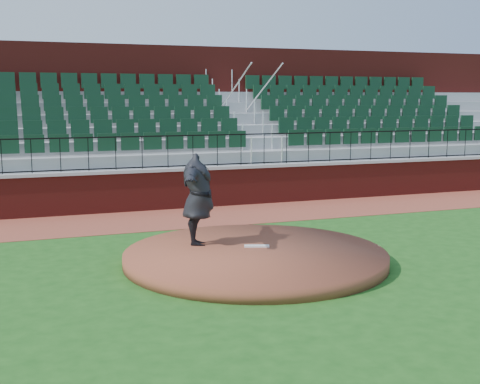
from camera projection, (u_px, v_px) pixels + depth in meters
name	position (u px, v px, depth m)	size (l,w,h in m)	color
ground	(264.00, 262.00, 13.36)	(90.00, 90.00, 0.00)	#1B4F16
warning_track	(195.00, 217.00, 18.38)	(34.00, 3.20, 0.01)	brown
field_wall	(181.00, 189.00, 19.78)	(34.00, 0.35, 1.20)	maroon
wall_cap	(181.00, 169.00, 19.68)	(34.00, 0.45, 0.10)	#B7B7B7
wall_railing	(181.00, 152.00, 19.60)	(34.00, 0.05, 1.00)	black
seating_stands	(161.00, 131.00, 22.06)	(34.00, 5.10, 4.60)	gray
concourse_wall	(145.00, 116.00, 24.59)	(34.00, 0.50, 5.50)	maroon
pitchers_mound	(255.00, 257.00, 13.31)	(5.59, 5.59, 0.25)	brown
pitching_rubber	(257.00, 246.00, 13.65)	(0.54, 0.14, 0.04)	white
pitcher	(198.00, 199.00, 13.70)	(2.50, 0.68, 2.04)	black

